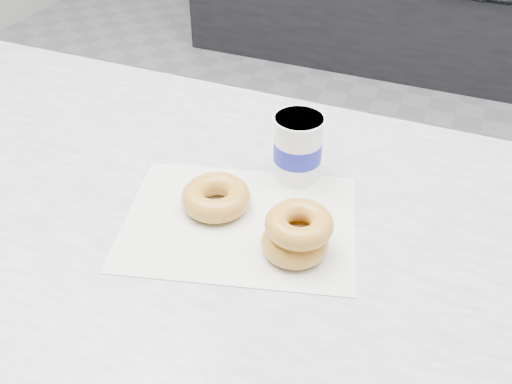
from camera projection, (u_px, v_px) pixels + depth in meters
The scene contains 6 objects.
ground at pixel (267, 302), 1.90m from camera, with size 5.00×5.00×0.00m, color gray.
counter at pixel (162, 359), 1.19m from camera, with size 3.06×0.76×0.90m.
wax_paper at pixel (240, 221), 0.85m from camera, with size 0.34×0.26×0.00m, color silver.
donut_single at pixel (216, 197), 0.86m from camera, with size 0.11×0.11×0.04m, color gold.
donut_stack at pixel (297, 234), 0.77m from camera, with size 0.13×0.13×0.07m.
coffee_cup at pixel (298, 147), 0.90m from camera, with size 0.10×0.10×0.11m.
Camera 1 is at (0.46, -1.19, 1.45)m, focal length 40.00 mm.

